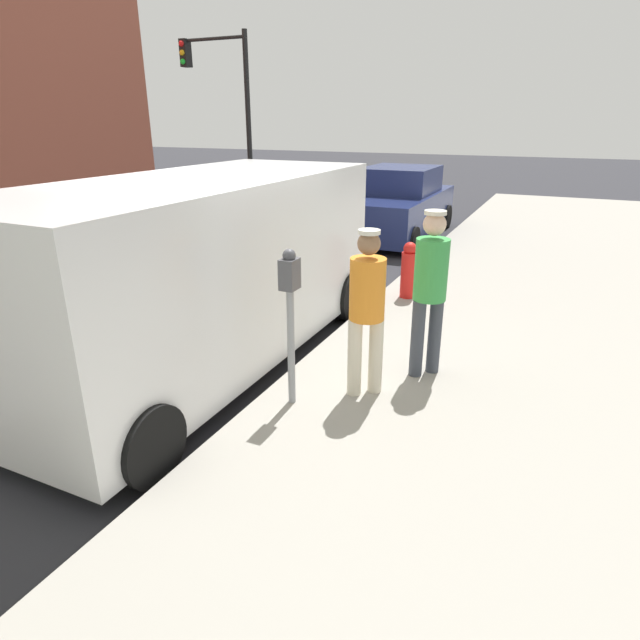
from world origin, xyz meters
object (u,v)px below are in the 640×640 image
parked_sedan_ahead (397,206)px  parking_meter_near (290,302)px  pedestrian_in_green (430,284)px  fire_hydrant (409,271)px  traffic_light_corner (224,92)px  pedestrian_in_orange (367,304)px  parked_van (200,269)px

parked_sedan_ahead → parking_meter_near: bearing=-79.3°
pedestrian_in_green → fire_hydrant: bearing=110.0°
fire_hydrant → pedestrian_in_green: bearing=-70.0°
traffic_light_corner → fire_hydrant: 11.44m
pedestrian_in_green → pedestrian_in_orange: size_ratio=1.06×
parking_meter_near → pedestrian_in_orange: size_ratio=0.92×
pedestrian_in_green → fire_hydrant: (-0.90, 2.48, -0.59)m
pedestrian_in_green → parked_van: size_ratio=0.34×
pedestrian_in_green → parked_van: 2.55m
parking_meter_near → parked_van: (-1.50, 0.65, -0.03)m
parked_van → pedestrian_in_green: bearing=11.4°
traffic_light_corner → fire_hydrant: traffic_light_corner is taller
parked_sedan_ahead → traffic_light_corner: size_ratio=0.85×
pedestrian_in_green → fire_hydrant: size_ratio=2.04×
traffic_light_corner → pedestrian_in_green: bearing=-47.2°
pedestrian_in_green → pedestrian_in_orange: pedestrian_in_green is taller
pedestrian_in_orange → parked_sedan_ahead: (-2.21, 8.16, -0.34)m
parked_van → fire_hydrant: parked_van is taller
pedestrian_in_orange → fire_hydrant: pedestrian_in_orange is taller
pedestrian_in_green → traffic_light_corner: (-9.13, 9.86, 2.36)m
pedestrian_in_green → pedestrian_in_orange: bearing=-122.4°
parking_meter_near → pedestrian_in_orange: pedestrian_in_orange is taller
parking_meter_near → parked_van: parked_van is taller
pedestrian_in_orange → fire_hydrant: bearing=98.5°
parked_van → fire_hydrant: 3.44m
pedestrian_in_orange → parked_van: parked_van is taller
pedestrian_in_green → parked_sedan_ahead: size_ratio=0.40×
parking_meter_near → parked_sedan_ahead: (-1.64, 8.63, -0.43)m
pedestrian_in_orange → parked_van: size_ratio=0.32×
pedestrian_in_orange → parked_sedan_ahead: bearing=105.1°
traffic_light_corner → fire_hydrant: bearing=-41.9°
parking_meter_near → fire_hydrant: bearing=88.4°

